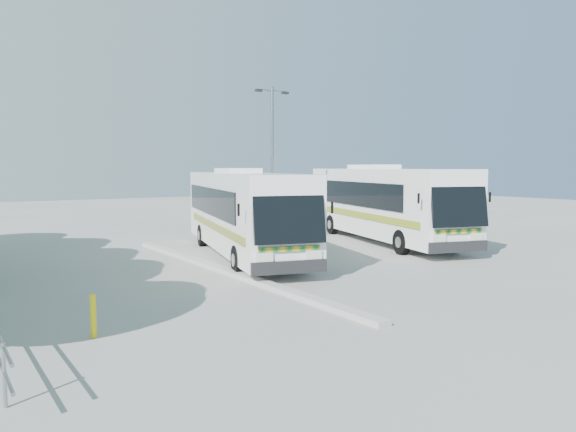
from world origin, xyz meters
TOP-DOWN VIEW (x-y plane):
  - ground at (0.00, 0.00)m, footprint 100.00×100.00m
  - kerb_divider at (-2.30, 2.00)m, footprint 0.40×16.00m
  - coach_main at (-0.00, 4.87)m, footprint 5.49×12.40m
  - coach_adjacent at (7.88, 5.15)m, footprint 5.84×12.97m
  - lamppost at (2.75, 7.07)m, footprint 1.78×0.22m
  - bollard at (-7.98, -3.12)m, footprint 0.16×0.16m

SIDE VIEW (x-z plane):
  - ground at x=0.00m, z-range 0.00..0.00m
  - kerb_divider at x=-2.30m, z-range 0.00..0.15m
  - bollard at x=-7.98m, z-range 0.00..0.93m
  - coach_main at x=0.00m, z-range 0.16..3.54m
  - coach_adjacent at x=7.88m, z-range 0.17..3.71m
  - lamppost at x=2.75m, z-range 0.38..7.68m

